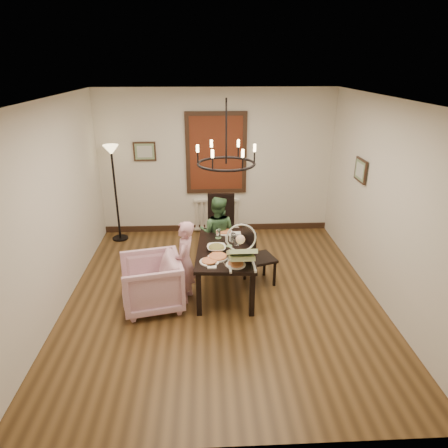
{
  "coord_description": "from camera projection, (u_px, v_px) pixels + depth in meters",
  "views": [
    {
      "loc": [
        -0.22,
        -5.07,
        3.24
      ],
      "look_at": [
        0.04,
        0.26,
        1.05
      ],
      "focal_mm": 32.0,
      "sensor_mm": 36.0,
      "label": 1
    }
  ],
  "objects": [
    {
      "name": "salad_bowl",
      "position": [
        216.0,
        248.0,
        5.75
      ],
      "size": [
        0.33,
        0.33,
        0.08
      ],
      "primitive_type": "imported",
      "color": "white",
      "rests_on": "dining_table"
    },
    {
      "name": "chair_right",
      "position": [
        260.0,
        255.0,
        6.11
      ],
      "size": [
        0.53,
        0.53,
        0.96
      ],
      "primitive_type": null,
      "rotation": [
        0.0,
        0.0,
        1.89
      ],
      "color": "black",
      "rests_on": "room_shell"
    },
    {
      "name": "drinking_glass",
      "position": [
        237.0,
        241.0,
        5.9
      ],
      "size": [
        0.07,
        0.07,
        0.14
      ],
      "primitive_type": "cylinder",
      "color": "silver",
      "rests_on": "dining_table"
    },
    {
      "name": "chandelier",
      "position": [
        226.0,
        164.0,
        5.37
      ],
      "size": [
        0.8,
        0.8,
        0.04
      ],
      "primitive_type": "torus",
      "color": "black",
      "rests_on": "room_shell"
    },
    {
      "name": "picture_right",
      "position": [
        361.0,
        170.0,
        6.23
      ],
      "size": [
        0.03,
        0.42,
        0.36
      ],
      "primitive_type": "cube",
      "rotation": [
        0.0,
        0.0,
        1.57
      ],
      "color": "black",
      "rests_on": "room_shell"
    },
    {
      "name": "elderly_woman",
      "position": [
        185.0,
        269.0,
        5.65
      ],
      "size": [
        0.31,
        0.41,
        1.01
      ],
      "primitive_type": "imported",
      "rotation": [
        0.0,
        0.0,
        -1.77
      ],
      "color": "#CA8F9B",
      "rests_on": "room_shell"
    },
    {
      "name": "armchair",
      "position": [
        151.0,
        283.0,
        5.55
      ],
      "size": [
        0.98,
        0.96,
        0.75
      ],
      "primitive_type": "imported",
      "rotation": [
        0.0,
        0.0,
        -1.36
      ],
      "color": "#EAB3C7",
      "rests_on": "room_shell"
    },
    {
      "name": "window_blinds",
      "position": [
        216.0,
        153.0,
        7.58
      ],
      "size": [
        1.0,
        0.03,
        1.4
      ],
      "primitive_type": "cube",
      "color": "#522710",
      "rests_on": "room_shell"
    },
    {
      "name": "chair_far",
      "position": [
        221.0,
        226.0,
        7.03
      ],
      "size": [
        0.49,
        0.49,
        1.08
      ],
      "primitive_type": null,
      "rotation": [
        0.0,
        0.0,
        -0.04
      ],
      "color": "black",
      "rests_on": "room_shell"
    },
    {
      "name": "room_shell",
      "position": [
        221.0,
        199.0,
        5.73
      ],
      "size": [
        4.51,
        5.0,
        2.81
      ],
      "color": "brown",
      "rests_on": "ground"
    },
    {
      "name": "floor_lamp",
      "position": [
        116.0,
        195.0,
        7.48
      ],
      "size": [
        0.3,
        0.3,
        1.8
      ],
      "primitive_type": null,
      "color": "black",
      "rests_on": "room_shell"
    },
    {
      "name": "radiator",
      "position": [
        217.0,
        214.0,
        8.08
      ],
      "size": [
        0.92,
        0.12,
        0.62
      ],
      "primitive_type": null,
      "color": "silver",
      "rests_on": "room_shell"
    },
    {
      "name": "pizza_platter",
      "position": [
        218.0,
        257.0,
        5.53
      ],
      "size": [
        0.28,
        0.28,
        0.04
      ],
      "primitive_type": "cylinder",
      "color": "tan",
      "rests_on": "dining_table"
    },
    {
      "name": "dining_table",
      "position": [
        226.0,
        253.0,
        5.88
      ],
      "size": [
        0.93,
        1.53,
        0.7
      ],
      "rotation": [
        0.0,
        0.0,
        -0.06
      ],
      "color": "black",
      "rests_on": "room_shell"
    },
    {
      "name": "seated_man",
      "position": [
        217.0,
        239.0,
        6.57
      ],
      "size": [
        0.58,
        0.5,
        1.03
      ],
      "primitive_type": "imported",
      "rotation": [
        0.0,
        0.0,
        2.89
      ],
      "color": "#3C643B",
      "rests_on": "room_shell"
    },
    {
      "name": "baby_bouncer",
      "position": [
        241.0,
        251.0,
        5.31
      ],
      "size": [
        0.44,
        0.6,
        0.39
      ],
      "primitive_type": null,
      "rotation": [
        0.0,
        0.0,
        0.02
      ],
      "color": "#BFD894",
      "rests_on": "dining_table"
    },
    {
      "name": "picture_back",
      "position": [
        145.0,
        151.0,
        7.51
      ],
      "size": [
        0.42,
        0.03,
        0.36
      ],
      "primitive_type": "cube",
      "color": "black",
      "rests_on": "room_shell"
    }
  ]
}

